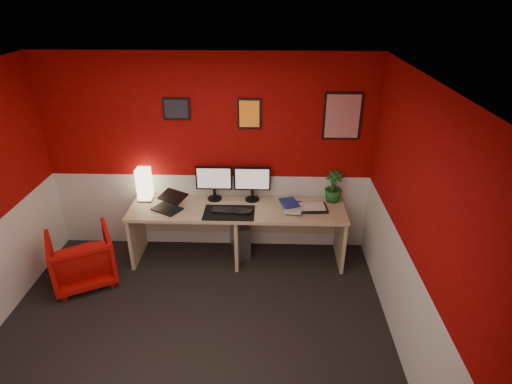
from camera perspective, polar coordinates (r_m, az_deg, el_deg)
name	(u,v)px	position (r m, az deg, el deg)	size (l,w,h in m)	color
ground	(191,341)	(4.43, -8.80, -19.39)	(4.00, 3.50, 0.01)	black
ceiling	(167,86)	(3.17, -12.00, 13.98)	(4.00, 3.50, 0.01)	white
wall_back	(209,157)	(5.18, -6.47, 4.78)	(4.00, 0.01, 2.50)	#990B0A
wall_right	(418,237)	(3.78, 21.19, -5.79)	(0.01, 3.50, 2.50)	#990B0A
wainscot_back	(211,210)	(5.50, -6.08, -2.51)	(4.00, 0.01, 1.00)	silver
wainscot_right	(403,306)	(4.21, 19.42, -14.47)	(0.01, 3.50, 1.00)	silver
desk	(238,234)	(5.24, -2.48, -5.69)	(2.60, 0.65, 0.73)	tan
shoji_lamp	(144,185)	(5.33, -14.94, 0.90)	(0.16, 0.16, 0.40)	#FFE5B2
laptop	(166,201)	(5.07, -12.11, -1.27)	(0.33, 0.23, 0.22)	black
monitor_left	(214,178)	(5.15, -5.77, 1.90)	(0.45, 0.06, 0.58)	black
monitor_right	(252,179)	(5.11, -0.52, 1.82)	(0.45, 0.06, 0.58)	black
desk_mat	(229,213)	(4.95, -3.68, -2.82)	(0.60, 0.38, 0.01)	black
keyboard	(229,210)	(4.97, -3.63, -2.51)	(0.42, 0.14, 0.02)	black
mouse	(249,212)	(4.92, -0.97, -2.75)	(0.06, 0.10, 0.03)	black
book_bottom	(285,208)	(5.04, 3.96, -2.15)	(0.22, 0.29, 0.03)	navy
book_middle	(286,207)	(4.99, 4.06, -2.10)	(0.20, 0.27, 0.02)	silver
book_top	(282,204)	(5.02, 3.52, -1.62)	(0.19, 0.25, 0.02)	navy
zen_tray	(312,208)	(5.06, 7.63, -2.16)	(0.35, 0.25, 0.03)	black
potted_plant	(333,187)	(5.21, 10.50, 0.70)	(0.22, 0.22, 0.39)	#19591E
pc_tower	(240,237)	(5.43, -2.22, -6.12)	(0.20, 0.45, 0.45)	#99999E
armchair	(82,258)	(5.30, -22.60, -8.25)	(0.67, 0.69, 0.63)	red
art_left	(176,109)	(5.04, -10.78, 11.06)	(0.32, 0.02, 0.26)	black
art_center	(249,114)	(4.94, -0.91, 10.61)	(0.28, 0.02, 0.36)	orange
art_right	(342,116)	(5.01, 11.67, 10.06)	(0.44, 0.02, 0.56)	red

